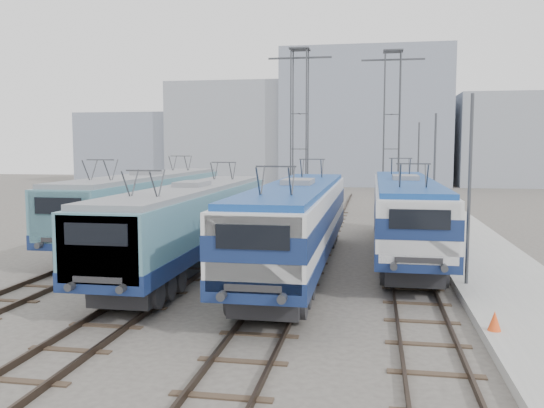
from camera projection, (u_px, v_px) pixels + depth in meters
The scene contains 16 objects.
ground at pixel (218, 295), 20.09m from camera, with size 160.00×160.00×0.00m, color #514C47.
platform at pixel (482, 257), 26.14m from camera, with size 4.00×70.00×0.30m, color #9E9E99.
locomotive_far_left at pixel (146, 201), 30.93m from camera, with size 2.85×17.99×3.39m.
locomotive_center_left at pixel (191, 219), 24.13m from camera, with size 2.72×17.15×3.23m.
locomotive_center_right at pixel (297, 218), 23.34m from camera, with size 2.83×17.86×3.36m.
locomotive_far_right at pixel (405, 208), 27.01m from camera, with size 2.81×17.76×3.34m.
catenary_tower_west at pixel (299, 126), 40.99m from camera, with size 4.50×1.20×12.00m.
catenary_tower_east at pixel (392, 126), 41.82m from camera, with size 4.50×1.20×12.00m.
mast_front at pixel (469, 194), 20.21m from camera, with size 0.12×0.12×7.00m, color #3F4247.
mast_mid at pixel (434, 177), 31.97m from camera, with size 0.12×0.12×7.00m, color #3F4247.
mast_rear at pixel (418, 169), 43.73m from camera, with size 0.12×0.12×7.00m, color #3F4247.
safety_cone at pixel (495, 321), 15.23m from camera, with size 0.35×0.35×0.53m, color #FF521B.
building_west at pixel (238, 134), 82.58m from camera, with size 18.00×12.00×14.00m, color #949BA6.
building_center at pixel (365, 119), 79.25m from camera, with size 22.00×14.00×18.00m, color #858EA1.
building_east at pixel (518, 140), 76.08m from camera, with size 16.00×12.00×12.00m, color #949BA6.
building_far_west at pixel (134, 148), 85.55m from camera, with size 14.00×10.00×10.00m, color #858EA1.
Camera 1 is at (5.28, -19.05, 5.16)m, focal length 38.00 mm.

